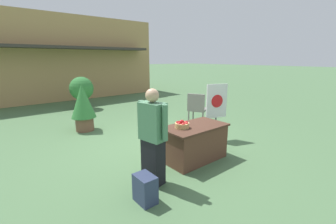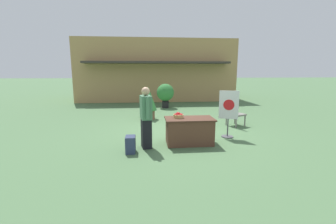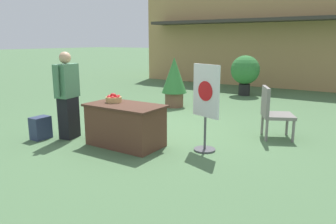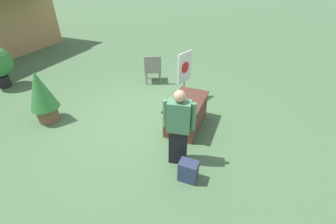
{
  "view_description": "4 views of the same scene",
  "coord_description": "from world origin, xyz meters",
  "views": [
    {
      "loc": [
        -3.01,
        -4.13,
        2.06
      ],
      "look_at": [
        0.07,
        -0.35,
        0.89
      ],
      "focal_mm": 24.0,
      "sensor_mm": 36.0,
      "label": 1
    },
    {
      "loc": [
        -1.01,
        -7.08,
        2.01
      ],
      "look_at": [
        -0.36,
        -0.3,
        0.77
      ],
      "focal_mm": 24.0,
      "sensor_mm": 36.0,
      "label": 2
    },
    {
      "loc": [
        3.78,
        -5.32,
        1.81
      ],
      "look_at": [
        0.52,
        -0.29,
        0.49
      ],
      "focal_mm": 35.0,
      "sensor_mm": 36.0,
      "label": 3
    },
    {
      "loc": [
        -4.24,
        -2.4,
        3.35
      ],
      "look_at": [
        -0.07,
        -0.71,
        0.46
      ],
      "focal_mm": 24.0,
      "sensor_mm": 36.0,
      "label": 4
    }
  ],
  "objects": [
    {
      "name": "ground_plane",
      "position": [
        0.0,
        0.0,
        0.0
      ],
      "size": [
        120.0,
        120.0,
        0.0
      ],
      "primitive_type": "plane",
      "color": "#4C7047"
    },
    {
      "name": "person_visitor",
      "position": [
        -1.04,
        -1.32,
        0.82
      ],
      "size": [
        0.33,
        0.6,
        1.61
      ],
      "rotation": [
        0.0,
        0.0,
        0.18
      ],
      "color": "black",
      "rests_on": "ground_plane"
    },
    {
      "name": "poster_board",
      "position": [
        1.45,
        -0.6,
        0.79
      ],
      "size": [
        0.55,
        0.36,
        1.44
      ],
      "rotation": [
        0.0,
        0.0,
        -1.91
      ],
      "color": "#4C4C51",
      "rests_on": "ground_plane"
    },
    {
      "name": "potted_plant_near_left",
      "position": [
        -0.93,
        2.26,
        0.76
      ],
      "size": [
        0.69,
        0.69,
        1.36
      ],
      "color": "brown",
      "rests_on": "ground_plane"
    },
    {
      "name": "patio_chair",
      "position": [
        2.17,
        0.75,
        0.53
      ],
      "size": [
        0.74,
        0.74,
        0.97
      ],
      "rotation": [
        0.0,
        0.0,
        0.47
      ],
      "color": "gray",
      "rests_on": "ground_plane"
    },
    {
      "name": "apple_basket",
      "position": [
        -0.14,
        -1.05,
        0.8
      ],
      "size": [
        0.28,
        0.28,
        0.16
      ],
      "color": "tan",
      "rests_on": "display_table"
    },
    {
      "name": "display_table",
      "position": [
        0.16,
        -1.1,
        0.37
      ],
      "size": [
        1.35,
        0.75,
        0.73
      ],
      "color": "brown",
      "rests_on": "ground_plane"
    },
    {
      "name": "backpack",
      "position": [
        -1.43,
        -1.66,
        0.21
      ],
      "size": [
        0.24,
        0.34,
        0.42
      ],
      "color": "#2D3856",
      "rests_on": "ground_plane"
    }
  ]
}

